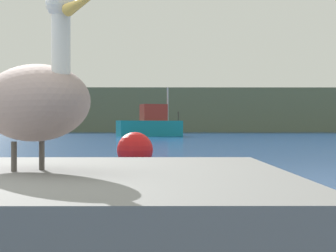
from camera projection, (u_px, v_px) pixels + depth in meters
name	position (u px, v px, depth m)	size (l,w,h in m)	color
hillside_backdrop	(151.00, 111.00, 64.14)	(140.00, 11.13, 5.10)	#5B664C
pier_dock	(32.00, 233.00, 2.72)	(2.68, 2.32, 0.65)	slate
pelican	(33.00, 101.00, 2.70)	(0.94, 1.12, 0.89)	gray
fishing_boat_teal	(151.00, 124.00, 39.39)	(5.11, 3.08, 3.78)	teal
mooring_buoy	(135.00, 150.00, 10.54)	(0.74, 0.74, 0.74)	red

